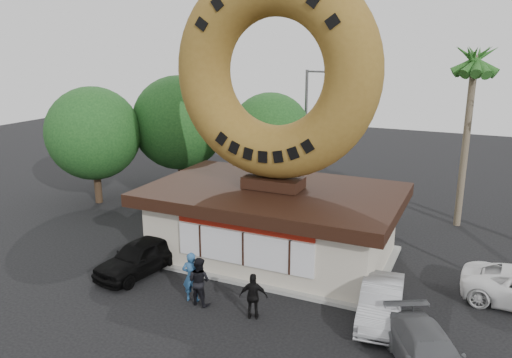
{
  "coord_description": "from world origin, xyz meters",
  "views": [
    {
      "loc": [
        8.26,
        -13.78,
        9.53
      ],
      "look_at": [
        0.07,
        4.0,
        4.22
      ],
      "focal_mm": 35.0,
      "sensor_mm": 36.0,
      "label": 1
    }
  ],
  "objects": [
    {
      "name": "person_left",
      "position": [
        -1.19,
        0.88,
        0.99
      ],
      "size": [
        0.83,
        0.67,
        1.99
      ],
      "primitive_type": "imported",
      "rotation": [
        0.0,
        0.0,
        3.44
      ],
      "color": "#275283",
      "rests_on": "ground"
    },
    {
      "name": "ground",
      "position": [
        0.0,
        0.0,
        0.0
      ],
      "size": [
        90.0,
        90.0,
        0.0
      ],
      "primitive_type": "plane",
      "color": "black",
      "rests_on": "ground"
    },
    {
      "name": "giant_donut",
      "position": [
        0.0,
        6.0,
        8.37
      ],
      "size": [
        9.14,
        2.33,
        9.14
      ],
      "primitive_type": "torus",
      "rotation": [
        1.57,
        0.0,
        0.0
      ],
      "color": "olive",
      "rests_on": "donut_shop"
    },
    {
      "name": "tree_far",
      "position": [
        -13.0,
        9.0,
        4.33
      ],
      "size": [
        5.6,
        5.6,
        7.14
      ],
      "color": "#473321",
      "rests_on": "ground"
    },
    {
      "name": "tree_mid",
      "position": [
        -4.0,
        15.0,
        4.02
      ],
      "size": [
        5.2,
        5.2,
        6.63
      ],
      "color": "#473321",
      "rests_on": "ground"
    },
    {
      "name": "donut_shop",
      "position": [
        0.0,
        5.98,
        1.77
      ],
      "size": [
        11.2,
        7.2,
        3.8
      ],
      "color": "#C0B4A4",
      "rests_on": "ground"
    },
    {
      "name": "tree_west",
      "position": [
        -9.5,
        13.0,
        4.64
      ],
      "size": [
        6.0,
        6.0,
        7.65
      ],
      "color": "#473321",
      "rests_on": "ground"
    },
    {
      "name": "person_right",
      "position": [
        1.48,
        0.72,
        0.86
      ],
      "size": [
        1.09,
        0.73,
        1.72
      ],
      "primitive_type": "imported",
      "rotation": [
        0.0,
        0.0,
        3.48
      ],
      "color": "black",
      "rests_on": "ground"
    },
    {
      "name": "car_grey",
      "position": [
        7.53,
        0.1,
        0.63
      ],
      "size": [
        3.63,
        4.69,
        1.27
      ],
      "primitive_type": "imported",
      "rotation": [
        0.0,
        0.0,
        0.49
      ],
      "color": "slate",
      "rests_on": "ground"
    },
    {
      "name": "palm_near",
      "position": [
        7.5,
        14.0,
        8.41
      ],
      "size": [
        2.6,
        2.6,
        9.75
      ],
      "color": "#726651",
      "rests_on": "ground"
    },
    {
      "name": "car_silver",
      "position": [
        5.62,
        2.58,
        0.67
      ],
      "size": [
        1.86,
        4.2,
        1.34
      ],
      "primitive_type": "imported",
      "rotation": [
        0.0,
        0.0,
        0.11
      ],
      "color": "#A3A4A8",
      "rests_on": "ground"
    },
    {
      "name": "person_center",
      "position": [
        -0.81,
        0.79,
        0.94
      ],
      "size": [
        0.97,
        0.78,
        1.88
      ],
      "primitive_type": "imported",
      "rotation": [
        0.0,
        0.0,
        3.06
      ],
      "color": "black",
      "rests_on": "ground"
    },
    {
      "name": "street_lamp",
      "position": [
        -1.86,
        16.0,
        4.48
      ],
      "size": [
        2.11,
        0.2,
        8.0
      ],
      "color": "#59595E",
      "rests_on": "ground"
    },
    {
      "name": "car_black",
      "position": [
        -4.51,
        2.06,
        0.73
      ],
      "size": [
        2.39,
        4.5,
        1.46
      ],
      "primitive_type": "imported",
      "rotation": [
        0.0,
        0.0,
        -0.16
      ],
      "color": "black",
      "rests_on": "ground"
    }
  ]
}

